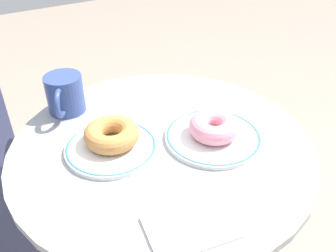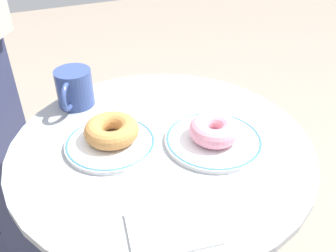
{
  "view_description": "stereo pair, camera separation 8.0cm",
  "coord_description": "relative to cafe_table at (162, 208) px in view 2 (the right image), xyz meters",
  "views": [
    {
      "loc": [
        -0.32,
        -0.57,
        1.21
      ],
      "look_at": [
        0.02,
        0.0,
        0.75
      ],
      "focal_mm": 39.31,
      "sensor_mm": 36.0,
      "label": 1
    },
    {
      "loc": [
        -0.24,
        -0.6,
        1.21
      ],
      "look_at": [
        0.02,
        0.0,
        0.75
      ],
      "focal_mm": 39.31,
      "sensor_mm": 36.0,
      "label": 2
    }
  ],
  "objects": [
    {
      "name": "plate_left",
      "position": [
        -0.11,
        0.03,
        0.22
      ],
      "size": [
        0.2,
        0.2,
        0.01
      ],
      "color": "white",
      "rests_on": "cafe_table"
    },
    {
      "name": "paper_napkin",
      "position": [
        -0.08,
        -0.23,
        0.21
      ],
      "size": [
        0.16,
        0.12,
        0.01
      ],
      "primitive_type": "cube",
      "rotation": [
        0.0,
        0.0,
        -0.16
      ],
      "color": "white",
      "rests_on": "cafe_table"
    },
    {
      "name": "donut_old_fashioned",
      "position": [
        -0.1,
        0.04,
        0.24
      ],
      "size": [
        0.16,
        0.16,
        0.04
      ],
      "primitive_type": "torus",
      "rotation": [
        0.0,
        0.0,
        3.65
      ],
      "color": "#BC7F42",
      "rests_on": "plate_left"
    },
    {
      "name": "donut_pink_frosted",
      "position": [
        0.11,
        -0.05,
        0.25
      ],
      "size": [
        0.15,
        0.15,
        0.04
      ],
      "primitive_type": "torus",
      "rotation": [
        0.0,
        0.0,
        5.18
      ],
      "color": "pink",
      "rests_on": "plate_right"
    },
    {
      "name": "coffee_mug",
      "position": [
        -0.14,
        0.23,
        0.26
      ],
      "size": [
        0.09,
        0.13,
        0.09
      ],
      "color": "#334784",
      "rests_on": "cafe_table"
    },
    {
      "name": "cafe_table",
      "position": [
        0.0,
        0.0,
        0.0
      ],
      "size": [
        0.67,
        0.67,
        0.71
      ],
      "color": "#999EA3",
      "rests_on": "ground"
    },
    {
      "name": "plate_right",
      "position": [
        0.11,
        -0.05,
        0.22
      ],
      "size": [
        0.22,
        0.22,
        0.01
      ],
      "color": "white",
      "rests_on": "cafe_table"
    }
  ]
}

